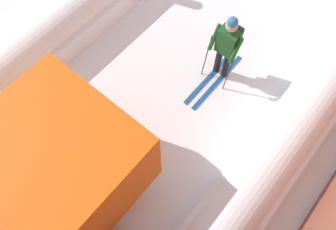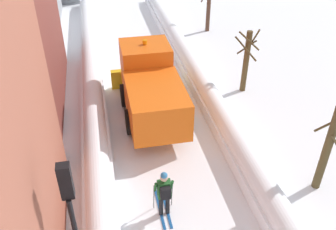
{
  "view_description": "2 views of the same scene",
  "coord_description": "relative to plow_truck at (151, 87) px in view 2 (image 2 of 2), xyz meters",
  "views": [
    {
      "loc": [
        -2.46,
        8.95,
        6.49
      ],
      "look_at": [
        -1.02,
        7.22,
        1.76
      ],
      "focal_mm": 35.48,
      "sensor_mm": 36.0,
      "label": 1
    },
    {
      "loc": [
        -2.2,
        -2.9,
        9.34
      ],
      "look_at": [
        0.07,
        8.08,
        1.75
      ],
      "focal_mm": 38.64,
      "sensor_mm": 36.0,
      "label": 2
    }
  ],
  "objects": [
    {
      "name": "skier",
      "position": [
        -0.55,
        -5.79,
        -0.48
      ],
      "size": [
        0.62,
        1.8,
        1.81
      ],
      "color": "black",
      "rests_on": "ground"
    },
    {
      "name": "traffic_light_pole",
      "position": [
        -3.05,
        -7.84,
        1.58
      ],
      "size": [
        0.28,
        0.42,
        4.35
      ],
      "color": "black",
      "rests_on": "ground"
    },
    {
      "name": "ground_plane",
      "position": [
        0.15,
        -0.75,
        -1.48
      ],
      "size": [
        80.0,
        80.0,
        0.0
      ],
      "primitive_type": "plane",
      "color": "white"
    },
    {
      "name": "plow_truck",
      "position": [
        0.0,
        0.0,
        0.0
      ],
      "size": [
        3.2,
        5.98,
        3.12
      ],
      "color": "orange",
      "rests_on": "ground"
    },
    {
      "name": "bare_tree_far",
      "position": [
        5.59,
        9.69,
        0.37
      ],
      "size": [
        1.06,
        0.98,
        3.48
      ],
      "color": "#4D3326",
      "rests_on": "ground"
    },
    {
      "name": "bare_tree_mid",
      "position": [
        4.94,
        1.31,
        0.22
      ],
      "size": [
        1.23,
        1.21,
        3.4
      ],
      "color": "#4C391F",
      "rests_on": "ground"
    },
    {
      "name": "snowbank_left",
      "position": [
        -2.56,
        -0.75,
        -0.97
      ],
      "size": [
        1.1,
        36.0,
        1.12
      ],
      "color": "white",
      "rests_on": "ground"
    },
    {
      "name": "bare_tree_near",
      "position": [
        5.0,
        -5.65,
        0.32
      ],
      "size": [
        0.9,
        1.07,
        3.58
      ],
      "color": "#4A3C22",
      "rests_on": "ground"
    },
    {
      "name": "snowbank_right",
      "position": [
        2.86,
        -0.75,
        -1.06
      ],
      "size": [
        1.1,
        36.0,
        0.98
      ],
      "color": "white",
      "rests_on": "ground"
    }
  ]
}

